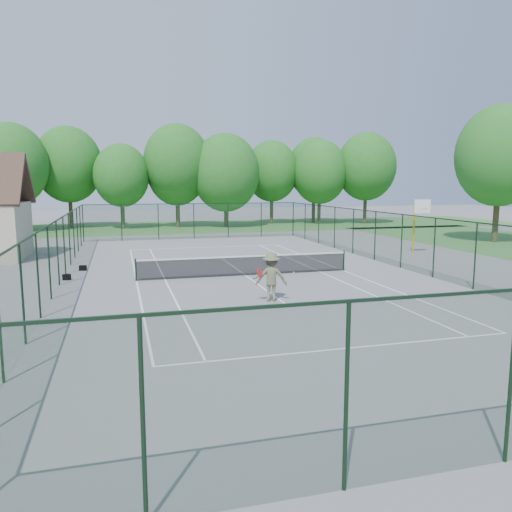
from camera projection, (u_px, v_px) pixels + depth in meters
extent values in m
plane|color=gray|center=(246.00, 276.00, 25.69)|extent=(140.00, 140.00, 0.00)
cube|color=#457F3A|center=(178.00, 227.00, 54.31)|extent=(80.00, 16.00, 0.01)
cube|color=white|center=(206.00, 247.00, 37.03)|extent=(10.97, 0.08, 0.01)
cube|color=white|center=(347.00, 348.00, 14.35)|extent=(10.97, 0.08, 0.01)
cube|color=white|center=(221.00, 258.00, 31.80)|extent=(8.23, 0.08, 0.01)
cube|color=white|center=(286.00, 304.00, 19.59)|extent=(8.23, 0.08, 0.01)
cube|color=white|center=(343.00, 271.00, 27.13)|extent=(0.08, 23.77, 0.01)
cube|color=white|center=(137.00, 281.00, 24.25)|extent=(0.08, 23.77, 0.01)
cube|color=white|center=(320.00, 272.00, 26.77)|extent=(0.08, 23.77, 0.01)
cube|color=white|center=(165.00, 280.00, 24.61)|extent=(0.08, 23.77, 0.01)
cube|color=white|center=(246.00, 275.00, 25.69)|extent=(0.08, 12.80, 0.01)
cylinder|color=black|center=(136.00, 270.00, 24.16)|extent=(0.08, 0.08, 1.10)
cylinder|color=black|center=(344.00, 261.00, 27.06)|extent=(0.08, 0.08, 1.10)
cube|color=black|center=(246.00, 266.00, 25.62)|extent=(11.00, 0.02, 0.96)
cube|color=white|center=(246.00, 256.00, 25.55)|extent=(11.00, 0.05, 0.07)
cube|color=#193D21|center=(194.00, 221.00, 42.64)|extent=(18.00, 0.02, 3.00)
cube|color=#193D21|center=(511.00, 378.00, 8.31)|extent=(18.00, 0.02, 3.00)
cube|color=#193D21|center=(402.00, 241.00, 27.84)|extent=(0.02, 36.00, 3.00)
cube|color=#193D21|center=(58.00, 253.00, 23.11)|extent=(0.02, 36.00, 3.00)
cube|color=black|center=(194.00, 204.00, 42.43)|extent=(18.00, 0.05, 0.05)
cube|color=black|center=(403.00, 214.00, 27.63)|extent=(0.05, 36.00, 0.05)
cube|color=black|center=(56.00, 221.00, 22.89)|extent=(0.05, 36.00, 0.05)
cylinder|color=#483A26|center=(11.00, 210.00, 49.66)|extent=(0.40, 0.40, 4.20)
ellipsoid|color=#2B7726|center=(8.00, 170.00, 49.10)|extent=(6.40, 6.40, 7.40)
cylinder|color=#483A26|center=(178.00, 208.00, 54.00)|extent=(0.40, 0.40, 4.20)
ellipsoid|color=#2B7726|center=(177.00, 171.00, 53.44)|extent=(6.40, 6.40, 7.40)
cylinder|color=#483A26|center=(319.00, 206.00, 58.35)|extent=(0.40, 0.40, 4.20)
ellipsoid|color=#2B7726|center=(320.00, 172.00, 57.78)|extent=(6.40, 6.40, 7.40)
cylinder|color=#E0B406|center=(414.00, 227.00, 34.14)|extent=(0.12, 0.12, 3.50)
cube|color=#E0B406|center=(419.00, 204.00, 33.48)|extent=(0.08, 0.90, 0.08)
cube|color=white|center=(422.00, 206.00, 33.07)|extent=(1.20, 0.05, 0.90)
torus|color=#CA4B15|center=(424.00, 209.00, 32.87)|extent=(0.48, 0.48, 0.02)
cylinder|color=#483A26|center=(496.00, 212.00, 39.99)|extent=(0.46, 0.46, 4.81)
ellipsoid|color=#2B7726|center=(500.00, 156.00, 39.35)|extent=(6.88, 6.88, 8.02)
cube|color=black|center=(67.00, 277.00, 24.49)|extent=(0.40, 0.29, 0.29)
cube|color=black|center=(83.00, 268.00, 27.15)|extent=(0.41, 0.32, 0.28)
imported|color=#5D6243|center=(271.00, 277.00, 20.05)|extent=(1.42, 1.04, 1.96)
sphere|color=#D5ED2D|center=(294.00, 273.00, 20.71)|extent=(0.07, 0.07, 0.07)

